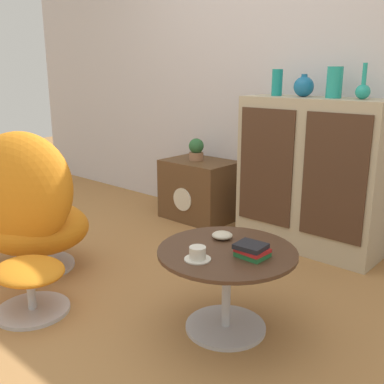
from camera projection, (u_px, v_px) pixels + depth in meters
The scene contains 15 objects.
ground_plane at pixel (107, 295), 2.61m from camera, with size 12.00×12.00×0.00m, color #A87542.
wall_back at pixel (272, 65), 3.48m from camera, with size 6.40×0.06×2.60m.
sideboard at pixel (311, 175), 3.18m from camera, with size 1.02×0.40×1.08m.
tv_console at pixel (200, 190), 3.90m from camera, with size 0.60×0.45×0.51m.
egg_chair at pixel (27, 210), 2.80m from camera, with size 0.93×0.91×0.94m.
ottoman at pixel (30, 279), 2.38m from camera, with size 0.41×0.39×0.28m.
coffee_table at pixel (227, 275), 2.19m from camera, with size 0.68×0.68×0.43m.
vase_leftmost at pixel (277, 82), 3.22m from camera, with size 0.08×0.08×0.19m.
vase_inner_left at pixel (304, 87), 3.09m from camera, with size 0.14×0.14×0.15m.
vase_inner_right at pixel (334, 82), 2.94m from camera, with size 0.10×0.10×0.20m.
vase_rightmost at pixel (363, 90), 2.83m from camera, with size 0.09×0.09×0.22m.
potted_plant at pixel (196, 149), 3.84m from camera, with size 0.13×0.13×0.19m.
teacup at pixel (197, 255), 2.04m from camera, with size 0.12×0.12×0.06m.
book_stack at pixel (252, 250), 2.07m from camera, with size 0.15×0.13×0.06m.
bowl at pixel (222, 235), 2.30m from camera, with size 0.11×0.11×0.04m.
Camera 1 is at (1.94, -1.43, 1.26)m, focal length 42.00 mm.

